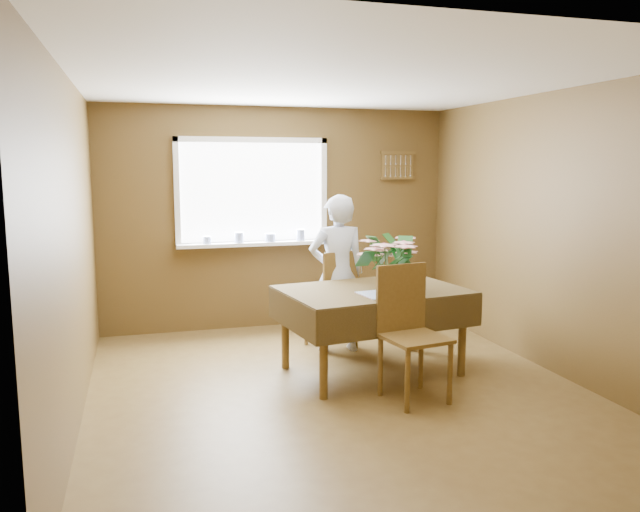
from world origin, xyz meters
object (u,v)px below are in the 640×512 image
object	(u,v)px
chair_near	(409,327)
flower_bouquet	(387,257)
seated_woman	(337,274)
chair_far	(336,296)
dining_table	(373,299)

from	to	relation	value
chair_near	flower_bouquet	distance (m)	0.68
seated_woman	flower_bouquet	bearing A→B (deg)	102.34
chair_far	chair_near	bearing A→B (deg)	80.45
dining_table	flower_bouquet	size ratio (longest dim) A/B	3.12
chair_near	dining_table	bearing A→B (deg)	86.23
chair_near	chair_far	bearing A→B (deg)	86.88
seated_woman	flower_bouquet	world-z (taller)	seated_woman
dining_table	seated_woman	distance (m)	0.73
dining_table	seated_woman	world-z (taller)	seated_woman
seated_woman	dining_table	bearing A→B (deg)	100.41
chair_near	flower_bouquet	bearing A→B (deg)	81.29
flower_bouquet	seated_woman	bearing A→B (deg)	99.95
chair_far	chair_near	distance (m)	1.44
dining_table	flower_bouquet	world-z (taller)	flower_bouquet
chair_far	seated_woman	distance (m)	0.25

